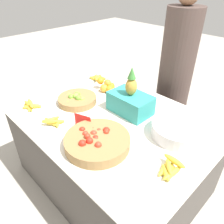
# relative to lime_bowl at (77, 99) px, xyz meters

# --- Properties ---
(ground_plane) EXTENTS (12.00, 12.00, 0.00)m
(ground_plane) POSITION_rel_lime_bowl_xyz_m (0.37, 0.06, -0.74)
(ground_plane) COLOR #ADA599
(market_table) EXTENTS (1.57, 1.15, 0.71)m
(market_table) POSITION_rel_lime_bowl_xyz_m (0.37, 0.06, -0.39)
(market_table) COLOR #4C4742
(market_table) RESTS_ON ground_plane
(lime_bowl) EXTENTS (0.33, 0.33, 0.09)m
(lime_bowl) POSITION_rel_lime_bowl_xyz_m (0.00, 0.00, 0.00)
(lime_bowl) COLOR olive
(lime_bowl) RESTS_ON market_table
(tomato_basket) EXTENTS (0.43, 0.43, 0.10)m
(tomato_basket) POSITION_rel_lime_bowl_xyz_m (0.54, -0.24, 0.01)
(tomato_basket) COLOR olive
(tomato_basket) RESTS_ON market_table
(orange_pile) EXTENTS (0.20, 0.15, 0.12)m
(orange_pile) POSITION_rel_lime_bowl_xyz_m (0.02, 0.33, 0.02)
(orange_pile) COLOR orange
(orange_pile) RESTS_ON market_table
(metal_bowl) EXTENTS (0.37, 0.37, 0.09)m
(metal_bowl) POSITION_rel_lime_bowl_xyz_m (0.85, 0.23, 0.01)
(metal_bowl) COLOR silver
(metal_bowl) RESTS_ON market_table
(price_sign) EXTENTS (0.13, 0.05, 0.11)m
(price_sign) POSITION_rel_lime_bowl_xyz_m (0.32, -0.18, 0.02)
(price_sign) COLOR red
(price_sign) RESTS_ON market_table
(produce_crate) EXTENTS (0.34, 0.22, 0.38)m
(produce_crate) POSITION_rel_lime_bowl_xyz_m (0.42, 0.22, 0.07)
(produce_crate) COLOR teal
(produce_crate) RESTS_ON market_table
(banana_bunch_middle_right) EXTENTS (0.16, 0.15, 0.06)m
(banana_bunch_middle_right) POSITION_rel_lime_bowl_xyz_m (-0.20, -0.33, -0.01)
(banana_bunch_middle_right) COLOR gold
(banana_bunch_middle_right) RESTS_ON market_table
(banana_bunch_front_center) EXTENTS (0.18, 0.16, 0.06)m
(banana_bunch_front_center) POSITION_rel_lime_bowl_xyz_m (0.13, -0.32, -0.01)
(banana_bunch_front_center) COLOR gold
(banana_bunch_front_center) RESTS_ON market_table
(banana_bunch_front_right) EXTENTS (0.15, 0.16, 0.06)m
(banana_bunch_front_right) POSITION_rel_lime_bowl_xyz_m (1.00, -0.09, -0.01)
(banana_bunch_front_right) COLOR gold
(banana_bunch_front_right) RESTS_ON market_table
(banana_bunch_middle_left) EXTENTS (0.17, 0.15, 0.05)m
(banana_bunch_middle_left) POSITION_rel_lime_bowl_xyz_m (-0.24, 0.44, -0.01)
(banana_bunch_middle_left) COLOR gold
(banana_bunch_middle_left) RESTS_ON market_table
(vendor_person) EXTENTS (0.34, 0.34, 1.61)m
(vendor_person) POSITION_rel_lime_bowl_xyz_m (0.35, 0.99, -0.00)
(vendor_person) COLOR #473833
(vendor_person) RESTS_ON ground_plane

